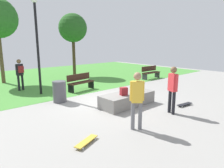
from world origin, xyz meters
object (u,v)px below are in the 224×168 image
Objects in this scene: trash_bin at (60,92)px; pedestrian_with_backpack at (20,72)px; concrete_ledge at (127,99)px; park_bench_center_lawn at (80,82)px; lamp_post at (37,38)px; skateboard_spare at (86,141)px; skater_watching at (137,96)px; park_bench_far_left at (150,72)px; skateboard_by_ledge at (185,104)px; skater_performing_trick at (173,86)px; backpack_on_ledge at (124,91)px; tree_tall_oak at (73,28)px.

pedestrian_with_backpack reaches higher than trash_bin.
trash_bin is (-1.88, 2.36, 0.21)m from concrete_ledge.
lamp_post reaches higher than park_bench_center_lawn.
pedestrian_with_backpack is (0.74, 7.40, 0.97)m from skateboard_spare.
skater_watching is 1.02× the size of pedestrian_with_backpack.
park_bench_far_left is 7.94m from trash_bin.
skateboard_spare is at bearing 179.07° from skateboard_by_ledge.
concrete_ledge is 2.59× the size of trash_bin.
skater_performing_trick is at bearing -68.83° from pedestrian_with_backpack.
skateboard_spare is 6.16m from park_bench_center_lawn.
trash_bin is at bearing 71.94° from skateboard_spare.
concrete_ledge is 2.50m from skater_watching.
trash_bin is (-3.64, 4.01, 0.41)m from skateboard_by_ledge.
park_bench_far_left is (7.51, 5.24, -0.55)m from skater_watching.
skateboard_by_ledge is (1.76, -1.64, -0.20)m from concrete_ledge.
lamp_post is at bearing 114.26° from concrete_ledge.
park_bench_center_lawn is (3.22, 5.23, 0.42)m from skateboard_spare.
backpack_on_ledge is at bearing -70.11° from lamp_post.
concrete_ledge is 3.53m from skateboard_spare.
skateboard_by_ledge is at bearing -58.12° from lamp_post.
pedestrian_with_backpack is at bearing -152.04° from tree_tall_oak.
skater_performing_trick reaches higher than concrete_ledge.
concrete_ledge is 3.67m from park_bench_center_lawn.
park_bench_center_lawn is 0.34× the size of tree_tall_oak.
backpack_on_ledge is at bearing -95.97° from park_bench_center_lawn.
skateboard_by_ledge is 0.17× the size of lamp_post.
park_bench_center_lawn is at bearing 58.40° from skateboard_spare.
backpack_on_ledge is 3.81m from park_bench_center_lawn.
skater_performing_trick reaches higher than skater_watching.
park_bench_center_lawn is (0.05, 3.67, 0.22)m from concrete_ledge.
tree_tall_oak is (2.56, 4.84, 3.24)m from park_bench_center_lawn.
skater_performing_trick is 2.15× the size of skateboard_by_ledge.
park_bench_center_lawn is (0.40, 3.78, -0.21)m from backpack_on_ledge.
backpack_on_ledge is 0.07× the size of lamp_post.
tree_tall_oak is at bearing 72.96° from concrete_ledge.
park_bench_far_left reaches higher than skateboard_by_ledge.
tree_tall_oak is (2.09, 10.28, 2.68)m from skater_performing_trick.
tree_tall_oak is (4.13, 10.35, 2.68)m from skater_watching.
park_bench_far_left reaches higher than skateboard_spare.
tree_tall_oak reaches higher than concrete_ledge.
backpack_on_ledge is at bearing 55.64° from skater_watching.
skater_performing_trick is 0.36× the size of tree_tall_oak.
concrete_ledge is 3.03m from trash_bin.
lamp_post is 2.41m from pedestrian_with_backpack.
trash_bin is (-0.37, 4.20, -0.56)m from skater_watching.
skateboard_by_ledge is at bearing -94.78° from tree_tall_oak.
trash_bin reaches higher than park_bench_center_lawn.
pedestrian_with_backpack is (-0.54, 3.48, 0.57)m from trash_bin.
concrete_ledge is 6.37m from pedestrian_with_backpack.
backpack_on_ledge is at bearing 143.98° from skateboard_by_ledge.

